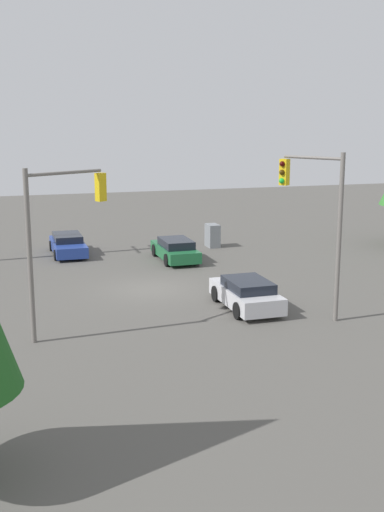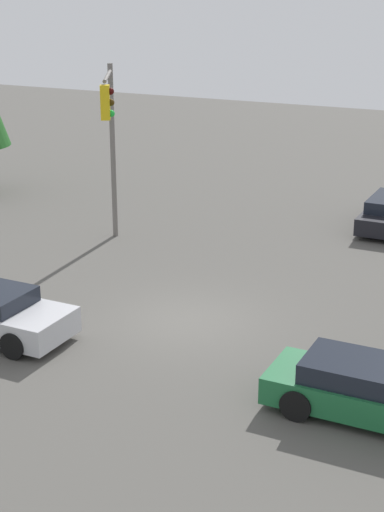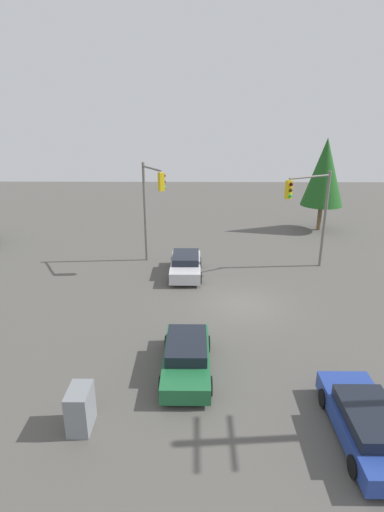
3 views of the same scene
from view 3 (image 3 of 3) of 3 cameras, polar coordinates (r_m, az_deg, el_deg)
ground_plane at (r=21.10m, az=7.16°, el=-6.93°), size 80.00×80.00×0.00m
sedan_blue at (r=14.08m, az=23.73°, el=-21.01°), size 4.50×1.88×1.18m
sedan_silver at (r=24.53m, az=-0.91°, el=-1.27°), size 4.24×1.93×1.27m
sedan_green at (r=15.77m, az=-0.77°, el=-14.15°), size 4.41×1.87×1.23m
traffic_signal_main at (r=25.27m, az=-5.87°, el=8.14°), size 2.55×1.66×6.54m
traffic_signal_cross at (r=25.43m, az=16.65°, el=7.00°), size 1.88×3.08×6.14m
electrical_cabinet at (r=13.77m, az=-15.66°, el=-20.26°), size 1.10×0.68×1.41m
tree_left at (r=35.10m, az=18.39°, el=11.26°), size 3.44×3.44×7.62m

